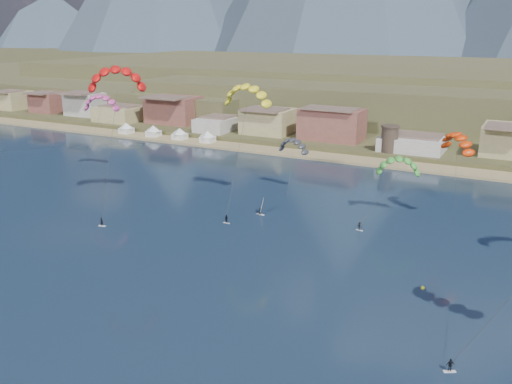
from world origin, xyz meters
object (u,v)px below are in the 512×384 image
buoy (423,288)px  kitesurfer_yellow (247,92)px  kitesurfer_red (116,75)px  kitesurfer_green (398,163)px  windsurfer (261,210)px  watchtower (390,139)px

buoy → kitesurfer_yellow: bearing=150.5°
kitesurfer_red → buoy: 76.21m
kitesurfer_green → windsurfer: 31.70m
kitesurfer_yellow → windsurfer: size_ratio=8.27×
buoy → kitesurfer_red: bearing=172.3°
kitesurfer_green → buoy: 37.42m
watchtower → kitesurfer_red: (-40.73, -78.64, 24.16)m
kitesurfer_yellow → kitesurfer_green: kitesurfer_yellow is taller
kitesurfer_yellow → kitesurfer_green: (33.53, 6.76, -14.18)m
kitesurfer_green → watchtower: bearing=105.9°
kitesurfer_red → windsurfer: size_ratio=9.21×
kitesurfer_red → kitesurfer_green: size_ratio=1.99×
watchtower → kitesurfer_red: bearing=-117.4°
kitesurfer_green → buoy: kitesurfer_green is taller
watchtower → kitesurfer_yellow: kitesurfer_yellow is taller
windsurfer → buoy: size_ratio=5.77×
windsurfer → watchtower: bearing=80.6°
kitesurfer_green → kitesurfer_yellow: bearing=-168.6°
kitesurfer_green → buoy: bearing=-68.7°
kitesurfer_yellow → windsurfer: kitesurfer_yellow is taller
kitesurfer_red → kitesurfer_yellow: (22.86, 16.89, -4.21)m
kitesurfer_yellow → kitesurfer_green: size_ratio=1.79×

